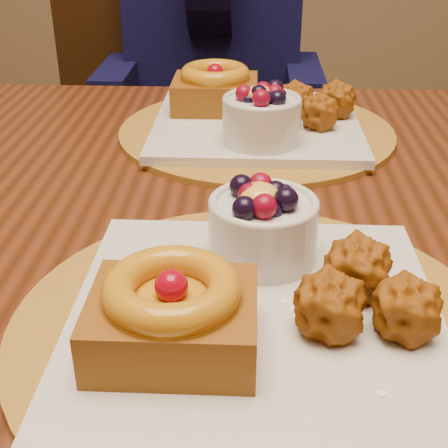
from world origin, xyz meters
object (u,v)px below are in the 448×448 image
at_px(diner, 214,17).
at_px(dining_table, 254,264).
at_px(place_setting_near, 252,298).
at_px(chair_far, 163,146).
at_px(place_setting_far, 254,115).

bearing_deg(diner, dining_table, -104.25).
bearing_deg(place_setting_near, diner, 95.16).
distance_m(place_setting_near, chair_far, 0.95).
height_order(dining_table, place_setting_near, place_setting_near).
bearing_deg(chair_far, place_setting_near, -80.63).
xyz_separation_m(dining_table, chair_far, (-0.20, 0.68, -0.12)).
distance_m(dining_table, place_setting_far, 0.24).
bearing_deg(place_setting_far, chair_far, 112.86).
bearing_deg(place_setting_far, dining_table, -89.03).
height_order(place_setting_far, chair_far, chair_far).
relative_size(dining_table, place_setting_near, 4.21).
distance_m(dining_table, chair_far, 0.72).
relative_size(place_setting_near, place_setting_far, 1.00).
relative_size(place_setting_far, chair_far, 0.38).
bearing_deg(place_setting_near, dining_table, 89.17).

